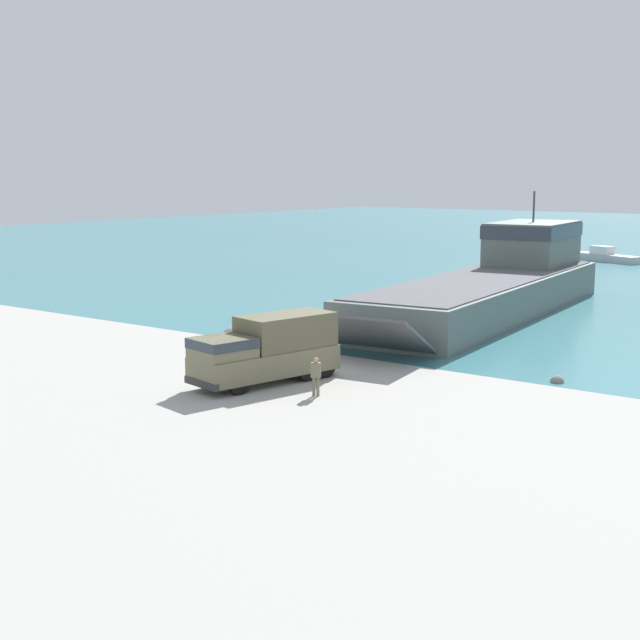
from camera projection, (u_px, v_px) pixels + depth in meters
ground_plane at (305, 368)px, 44.78m from camera, size 240.00×240.00×0.00m
landing_craft at (496, 281)px, 63.48m from camera, size 10.59×35.15×8.33m
military_truck at (267, 349)px, 41.49m from camera, size 3.92×7.67×3.13m
soldier_on_ramp at (316, 374)px, 39.04m from camera, size 0.50×0.43×1.74m
moored_boat_a at (605, 256)px, 99.04m from camera, size 8.56×5.02×1.67m
mooring_bollard at (285, 342)px, 49.32m from camera, size 0.35×0.35×0.85m
shoreline_rock_a at (557, 382)px, 41.77m from camera, size 0.67×0.67×0.67m
shoreline_rock_b at (233, 337)px, 53.17m from camera, size 1.25×1.25×1.25m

